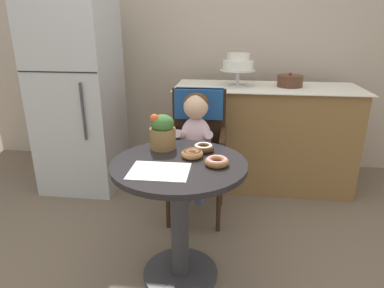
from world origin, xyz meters
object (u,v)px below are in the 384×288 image
at_px(tiered_cake_stand, 238,64).
at_px(round_layer_cake, 290,81).
at_px(seated_child, 195,135).
at_px(cafe_table, 179,198).
at_px(flower_vase, 162,131).
at_px(refrigerator, 78,93).
at_px(donut_side, 203,147).
at_px(wicker_chair, 198,133).
at_px(donut_front, 217,161).
at_px(donut_mid, 192,153).

height_order(tiered_cake_stand, round_layer_cake, tiered_cake_stand).
bearing_deg(seated_child, round_layer_cake, 45.30).
bearing_deg(seated_child, cafe_table, -91.62).
distance_m(flower_vase, refrigerator, 1.29).
height_order(seated_child, round_layer_cake, round_layer_cake).
xyz_separation_m(donut_side, tiered_cake_stand, (0.18, 1.12, 0.34)).
distance_m(cafe_table, wicker_chair, 0.76).
bearing_deg(tiered_cake_stand, wicker_chair, -116.95).
relative_size(donut_front, tiered_cake_stand, 0.42).
bearing_deg(donut_mid, donut_side, 62.70).
height_order(cafe_table, donut_mid, donut_mid).
bearing_deg(cafe_table, refrigerator, 133.67).
bearing_deg(tiered_cake_stand, cafe_table, -102.81).
distance_m(donut_front, donut_side, 0.21).
height_order(donut_front, refrigerator, refrigerator).
bearing_deg(tiered_cake_stand, round_layer_cake, 2.86).
bearing_deg(flower_vase, donut_front, -33.54).
xyz_separation_m(seated_child, donut_mid, (0.04, -0.52, 0.06)).
xyz_separation_m(wicker_chair, round_layer_cake, (0.72, 0.57, 0.31)).
xyz_separation_m(wicker_chair, donut_mid, (0.04, -0.67, 0.10)).
bearing_deg(cafe_table, round_layer_cake, 60.91).
xyz_separation_m(cafe_table, tiered_cake_stand, (0.30, 1.30, 0.57)).
distance_m(donut_side, round_layer_cake, 1.32).
bearing_deg(cafe_table, seated_child, 88.38).
xyz_separation_m(cafe_table, donut_side, (0.11, 0.18, 0.23)).
relative_size(donut_mid, round_layer_cake, 0.56).
distance_m(seated_child, donut_side, 0.43).
distance_m(wicker_chair, seated_child, 0.16).
xyz_separation_m(donut_mid, flower_vase, (-0.19, 0.12, 0.08)).
xyz_separation_m(wicker_chair, seated_child, (-0.00, -0.16, 0.04)).
bearing_deg(wicker_chair, seated_child, -94.46).
relative_size(seated_child, donut_mid, 6.10).
xyz_separation_m(cafe_table, seated_child, (0.02, 0.60, 0.17)).
xyz_separation_m(donut_side, round_layer_cake, (0.62, 1.14, 0.21)).
height_order(donut_side, round_layer_cake, round_layer_cake).
distance_m(donut_side, refrigerator, 1.49).
bearing_deg(seated_child, tiered_cake_stand, 68.40).
distance_m(donut_side, tiered_cake_stand, 1.19).
xyz_separation_m(flower_vase, tiered_cake_stand, (0.42, 1.10, 0.25)).
bearing_deg(seated_child, donut_front, -73.43).
height_order(donut_front, donut_side, donut_side).
height_order(donut_mid, tiered_cake_stand, tiered_cake_stand).
height_order(donut_mid, round_layer_cake, round_layer_cake).
height_order(wicker_chair, refrigerator, refrigerator).
bearing_deg(flower_vase, donut_mid, -33.57).
relative_size(donut_mid, donut_side, 0.99).
relative_size(donut_side, tiered_cake_stand, 0.40).
relative_size(tiered_cake_stand, round_layer_cake, 1.42).
bearing_deg(round_layer_cake, tiered_cake_stand, -177.14).
relative_size(seated_child, refrigerator, 0.43).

